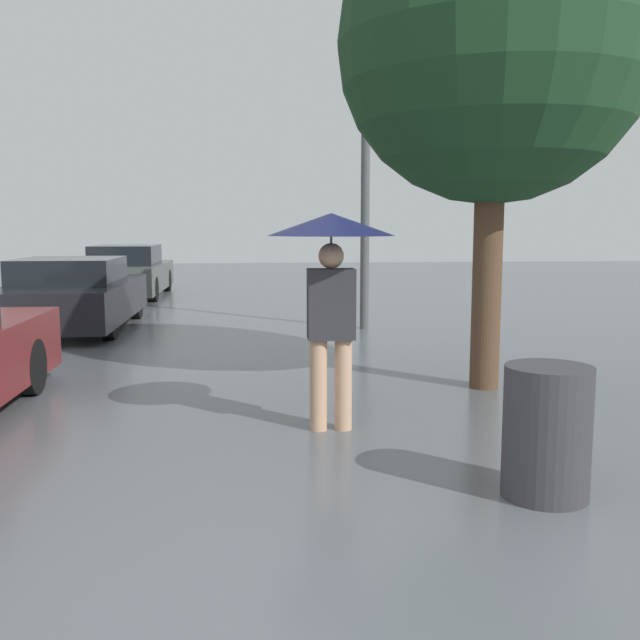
{
  "coord_description": "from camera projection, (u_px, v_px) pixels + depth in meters",
  "views": [
    {
      "loc": [
        -0.23,
        -2.78,
        1.73
      ],
      "look_at": [
        0.32,
        3.07,
        0.94
      ],
      "focal_mm": 40.0,
      "sensor_mm": 36.0,
      "label": 1
    }
  ],
  "objects": [
    {
      "name": "tree",
      "position": [
        494.0,
        47.0,
        7.18
      ],
      "size": [
        3.19,
        3.19,
        5.12
      ],
      "color": "brown",
      "rests_on": "ground_plane"
    },
    {
      "name": "parked_car_middle",
      "position": [
        73.0,
        295.0,
        11.85
      ],
      "size": [
        1.82,
        3.99,
        1.19
      ],
      "color": "black",
      "rests_on": "ground_plane"
    },
    {
      "name": "parked_car_farthest",
      "position": [
        128.0,
        273.0,
        17.25
      ],
      "size": [
        1.72,
        4.23,
        1.25
      ],
      "color": "#4C514C",
      "rests_on": "ground_plane"
    },
    {
      "name": "street_lamp",
      "position": [
        366.0,
        160.0,
        11.6
      ],
      "size": [
        0.28,
        0.28,
        4.95
      ],
      "color": "#515456",
      "rests_on": "ground_plane"
    },
    {
      "name": "pedestrian",
      "position": [
        331.0,
        258.0,
        5.87
      ],
      "size": [
        1.05,
        1.05,
        1.83
      ],
      "color": "tan",
      "rests_on": "ground_plane"
    },
    {
      "name": "trash_bin",
      "position": [
        547.0,
        432.0,
        4.52
      ],
      "size": [
        0.55,
        0.55,
        0.85
      ],
      "color": "#38383D",
      "rests_on": "ground_plane"
    },
    {
      "name": "ground_plane",
      "position": [
        312.0,
        639.0,
        2.99
      ],
      "size": [
        60.0,
        60.0,
        0.0
      ],
      "primitive_type": "plane",
      "color": "#565B60"
    }
  ]
}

